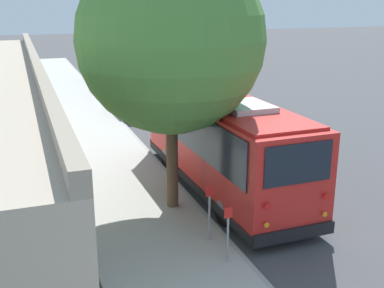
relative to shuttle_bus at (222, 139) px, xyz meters
The scene contains 10 objects.
ground_plane 2.00m from the shuttle_bus, 41.92° to the right, with size 160.00×160.00×0.00m, color #474749.
sidewalk_slab 3.82m from the shuttle_bus, 80.33° to the left, with size 80.00×3.61×0.15m, color #B2AFA8.
curb_strip 2.37m from the shuttle_bus, 68.75° to the left, with size 80.00×0.14×0.15m, color #9D9A94.
shuttle_bus is the anchor object (origin of this frame).
parked_sedan_black 12.14m from the shuttle_bus, ahead, with size 4.26×1.79×1.26m.
parked_sedan_blue 18.36m from the shuttle_bus, ahead, with size 4.54×1.80×1.27m.
parked_sedan_navy 24.22m from the shuttle_bus, ahead, with size 4.28×1.97×1.32m.
street_tree 4.64m from the shuttle_bus, 114.93° to the left, with size 5.56×5.56×8.87m.
sign_post_near 5.40m from the shuttle_bus, 158.38° to the left, with size 0.06×0.22×1.50m.
sign_post_far 4.29m from the shuttle_bus, 152.15° to the left, with size 0.06×0.22×1.58m.
Camera 1 is at (-15.37, 6.98, 6.58)m, focal length 45.00 mm.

